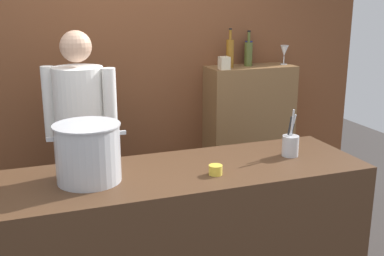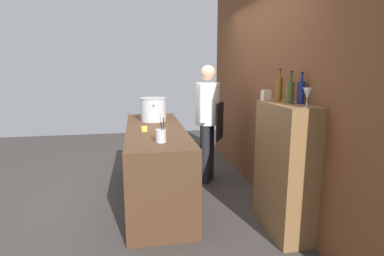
{
  "view_description": "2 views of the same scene",
  "coord_description": "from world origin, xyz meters",
  "px_view_note": "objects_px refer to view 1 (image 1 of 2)",
  "views": [
    {
      "loc": [
        -0.78,
        -2.46,
        1.86
      ],
      "look_at": [
        0.21,
        0.28,
        1.07
      ],
      "focal_mm": 44.48,
      "sensor_mm": 36.0,
      "label": 1
    },
    {
      "loc": [
        3.75,
        -0.21,
        1.64
      ],
      "look_at": [
        0.19,
        0.43,
        0.92
      ],
      "focal_mm": 28.85,
      "sensor_mm": 36.0,
      "label": 2
    }
  ],
  "objects_px": {
    "stockpot_large": "(88,153)",
    "butter_jar": "(216,170)",
    "wine_bottle_olive": "(248,53)",
    "wine_bottle_amber": "(230,53)",
    "wine_bottle_cobalt": "(248,52)",
    "utensil_crock": "(290,145)",
    "wine_glass_wide": "(284,51)",
    "chef": "(82,133)",
    "spice_tin_cream": "(224,63)"
  },
  "relations": [
    {
      "from": "stockpot_large",
      "to": "wine_bottle_olive",
      "type": "relative_size",
      "value": 1.4
    },
    {
      "from": "stockpot_large",
      "to": "spice_tin_cream",
      "type": "distance_m",
      "value": 1.69
    },
    {
      "from": "chef",
      "to": "spice_tin_cream",
      "type": "xyz_separation_m",
      "value": [
        1.21,
        0.32,
        0.38
      ]
    },
    {
      "from": "utensil_crock",
      "to": "wine_bottle_olive",
      "type": "xyz_separation_m",
      "value": [
        0.29,
        1.2,
        0.43
      ]
    },
    {
      "from": "wine_glass_wide",
      "to": "stockpot_large",
      "type": "bearing_deg",
      "value": -147.84
    },
    {
      "from": "stockpot_large",
      "to": "utensil_crock",
      "type": "distance_m",
      "value": 1.25
    },
    {
      "from": "utensil_crock",
      "to": "spice_tin_cream",
      "type": "bearing_deg",
      "value": 89.44
    },
    {
      "from": "stockpot_large",
      "to": "chef",
      "type": "bearing_deg",
      "value": 85.82
    },
    {
      "from": "spice_tin_cream",
      "to": "stockpot_large",
      "type": "bearing_deg",
      "value": -139.41
    },
    {
      "from": "wine_bottle_olive",
      "to": "wine_bottle_amber",
      "type": "height_order",
      "value": "wine_bottle_amber"
    },
    {
      "from": "stockpot_large",
      "to": "wine_bottle_cobalt",
      "type": "height_order",
      "value": "wine_bottle_cobalt"
    },
    {
      "from": "utensil_crock",
      "to": "wine_glass_wide",
      "type": "xyz_separation_m",
      "value": [
        0.62,
        1.18,
        0.44
      ]
    },
    {
      "from": "utensil_crock",
      "to": "wine_bottle_olive",
      "type": "bearing_deg",
      "value": 76.56
    },
    {
      "from": "wine_glass_wide",
      "to": "butter_jar",
      "type": "bearing_deg",
      "value": -131.98
    },
    {
      "from": "stockpot_large",
      "to": "wine_glass_wide",
      "type": "relative_size",
      "value": 2.48
    },
    {
      "from": "butter_jar",
      "to": "wine_bottle_olive",
      "type": "bearing_deg",
      "value": 57.55
    },
    {
      "from": "stockpot_large",
      "to": "spice_tin_cream",
      "type": "relative_size",
      "value": 4.02
    },
    {
      "from": "wine_bottle_cobalt",
      "to": "utensil_crock",
      "type": "bearing_deg",
      "value": -104.41
    },
    {
      "from": "chef",
      "to": "wine_bottle_amber",
      "type": "xyz_separation_m",
      "value": [
        1.3,
        0.42,
        0.46
      ]
    },
    {
      "from": "chef",
      "to": "stockpot_large",
      "type": "bearing_deg",
      "value": 117.1
    },
    {
      "from": "wine_bottle_cobalt",
      "to": "wine_glass_wide",
      "type": "xyz_separation_m",
      "value": [
        0.29,
        -0.11,
        0.01
      ]
    },
    {
      "from": "chef",
      "to": "stockpot_large",
      "type": "height_order",
      "value": "chef"
    },
    {
      "from": "wine_bottle_amber",
      "to": "spice_tin_cream",
      "type": "distance_m",
      "value": 0.15
    },
    {
      "from": "stockpot_large",
      "to": "wine_glass_wide",
      "type": "height_order",
      "value": "wine_glass_wide"
    },
    {
      "from": "stockpot_large",
      "to": "wine_bottle_amber",
      "type": "relative_size",
      "value": 1.3
    },
    {
      "from": "chef",
      "to": "wine_bottle_amber",
      "type": "height_order",
      "value": "chef"
    },
    {
      "from": "chef",
      "to": "wine_bottle_amber",
      "type": "relative_size",
      "value": 5.14
    },
    {
      "from": "utensil_crock",
      "to": "wine_bottle_olive",
      "type": "relative_size",
      "value": 1.0
    },
    {
      "from": "spice_tin_cream",
      "to": "wine_bottle_olive",
      "type": "bearing_deg",
      "value": 23.19
    },
    {
      "from": "chef",
      "to": "spice_tin_cream",
      "type": "distance_m",
      "value": 1.31
    },
    {
      "from": "chef",
      "to": "wine_glass_wide",
      "type": "relative_size",
      "value": 9.83
    },
    {
      "from": "wine_bottle_cobalt",
      "to": "spice_tin_cream",
      "type": "distance_m",
      "value": 0.38
    },
    {
      "from": "stockpot_large",
      "to": "butter_jar",
      "type": "relative_size",
      "value": 5.36
    },
    {
      "from": "utensil_crock",
      "to": "spice_tin_cream",
      "type": "distance_m",
      "value": 1.14
    },
    {
      "from": "wine_bottle_amber",
      "to": "wine_bottle_cobalt",
      "type": "bearing_deg",
      "value": 25.93
    },
    {
      "from": "wine_bottle_olive",
      "to": "spice_tin_cream",
      "type": "relative_size",
      "value": 2.88
    },
    {
      "from": "wine_bottle_amber",
      "to": "wine_glass_wide",
      "type": "relative_size",
      "value": 1.91
    },
    {
      "from": "wine_bottle_amber",
      "to": "butter_jar",
      "type": "bearing_deg",
      "value": -116.99
    },
    {
      "from": "wine_bottle_olive",
      "to": "wine_bottle_amber",
      "type": "distance_m",
      "value": 0.18
    },
    {
      "from": "chef",
      "to": "stockpot_large",
      "type": "relative_size",
      "value": 3.97
    },
    {
      "from": "wine_bottle_olive",
      "to": "stockpot_large",
      "type": "bearing_deg",
      "value": -142.05
    },
    {
      "from": "wine_bottle_cobalt",
      "to": "wine_bottle_olive",
      "type": "xyz_separation_m",
      "value": [
        -0.04,
        -0.09,
        -0.0
      ]
    },
    {
      "from": "butter_jar",
      "to": "utensil_crock",
      "type": "bearing_deg",
      "value": 14.62
    },
    {
      "from": "wine_glass_wide",
      "to": "wine_bottle_amber",
      "type": "bearing_deg",
      "value": -179.78
    },
    {
      "from": "wine_bottle_olive",
      "to": "wine_bottle_amber",
      "type": "xyz_separation_m",
      "value": [
        -0.18,
        -0.02,
        0.01
      ]
    },
    {
      "from": "chef",
      "to": "wine_bottle_olive",
      "type": "xyz_separation_m",
      "value": [
        1.48,
        0.44,
        0.44
      ]
    },
    {
      "from": "chef",
      "to": "utensil_crock",
      "type": "distance_m",
      "value": 1.41
    },
    {
      "from": "butter_jar",
      "to": "wine_bottle_cobalt",
      "type": "height_order",
      "value": "wine_bottle_cobalt"
    },
    {
      "from": "chef",
      "to": "wine_glass_wide",
      "type": "height_order",
      "value": "chef"
    },
    {
      "from": "stockpot_large",
      "to": "butter_jar",
      "type": "bearing_deg",
      "value": -12.13
    }
  ]
}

